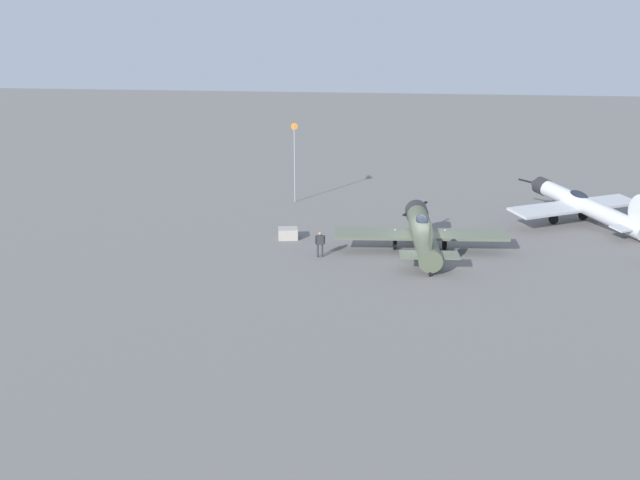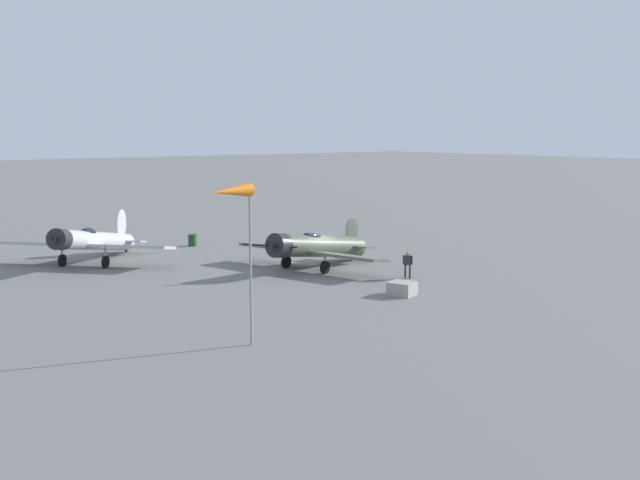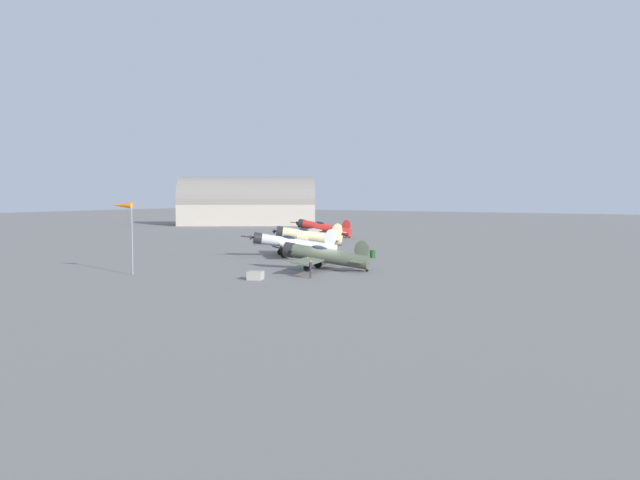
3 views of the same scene
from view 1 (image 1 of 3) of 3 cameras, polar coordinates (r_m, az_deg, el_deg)
ground_plane at (r=41.68m, az=8.80°, el=-1.39°), size 400.00×400.00×0.00m
airplane_foreground at (r=41.76m, az=8.81°, el=0.69°), size 11.02×10.47×3.11m
airplane_mid_apron at (r=52.14m, az=21.75°, el=2.81°), size 10.00×9.88×3.30m
ground_crew_mechanic at (r=40.73m, az=0.00°, el=-0.17°), size 0.58×0.38×1.61m
equipment_crate at (r=45.16m, az=-2.78°, el=0.57°), size 1.65×1.62×0.73m
windsock_mast at (r=57.04m, az=-2.17°, el=9.58°), size 1.02×2.17×6.71m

